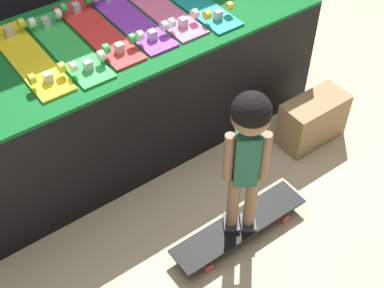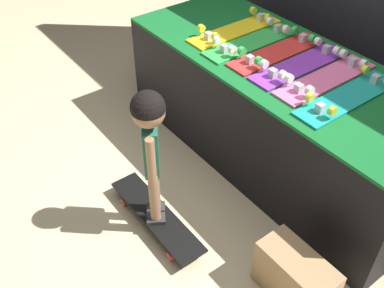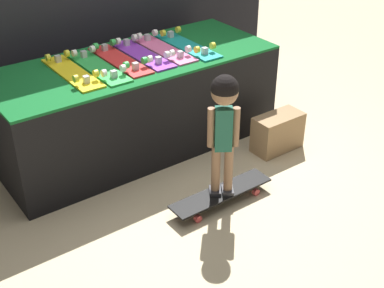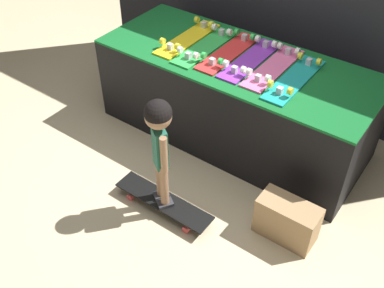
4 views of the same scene
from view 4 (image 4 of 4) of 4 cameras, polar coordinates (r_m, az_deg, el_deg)
ground_plane at (r=3.65m, az=0.13°, el=-3.42°), size 16.00×16.00×0.00m
display_rack at (r=3.80m, az=5.43°, el=5.81°), size 2.25×0.90×0.76m
skateboard_yellow_on_rack at (r=3.84m, az=-0.54°, el=13.35°), size 0.18×0.72×0.09m
skateboard_green_on_rack at (r=3.72m, az=1.73°, el=12.34°), size 0.18×0.72×0.09m
skateboard_red_on_rack at (r=3.65m, az=4.69°, el=11.65°), size 0.18×0.72×0.09m
skateboard_purple_on_rack at (r=3.57m, az=7.44°, el=10.67°), size 0.18×0.72×0.09m
skateboard_pink_on_rack at (r=3.49m, az=10.31°, el=9.64°), size 0.18×0.72×0.09m
skateboard_teal_on_rack at (r=3.39m, az=12.90°, el=8.17°), size 0.18×0.72×0.09m
skateboard_on_floor at (r=3.33m, az=-3.64°, el=-7.32°), size 0.79×0.18×0.09m
child at (r=2.89m, az=-4.17°, el=1.13°), size 0.20×0.19×0.89m
storage_box at (r=3.18m, az=11.97°, el=-9.44°), size 0.42×0.21×0.31m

